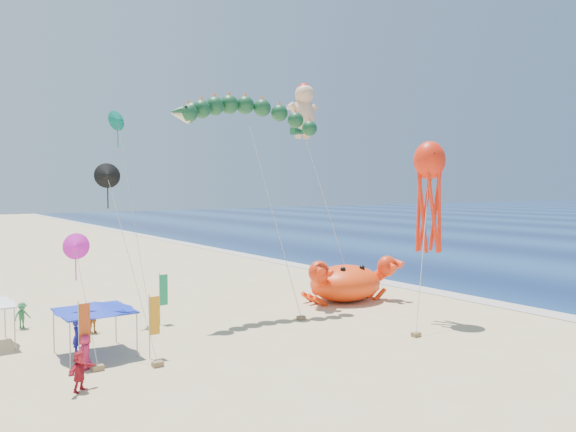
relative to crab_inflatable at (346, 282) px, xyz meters
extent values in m
plane|color=#D1B784|center=(-3.79, -2.74, -1.46)|extent=(320.00, 320.00, 0.00)
plane|color=silver|center=(8.21, -2.74, -1.45)|extent=(320.00, 320.00, 0.00)
ellipsoid|color=#FF3D0D|center=(0.00, 0.12, -0.13)|extent=(6.07, 5.22, 2.66)
sphere|color=red|center=(-2.98, -1.00, 1.06)|extent=(1.58, 1.58, 1.58)
sphere|color=black|center=(-0.84, -0.81, 1.06)|extent=(0.41, 0.41, 0.41)
sphere|color=red|center=(2.98, -1.00, 1.06)|extent=(1.58, 1.58, 1.58)
sphere|color=black|center=(0.84, -0.81, 1.06)|extent=(0.41, 0.41, 0.41)
cone|color=#103B21|center=(-12.67, 0.75, 11.56)|extent=(1.44, 1.06, 1.18)
cylinder|color=#B2B2B2|center=(-7.02, -1.01, 4.84)|extent=(1.69, 3.56, 12.30)
cube|color=olive|center=(-6.20, -2.76, -1.33)|extent=(0.50, 0.35, 0.25)
ellipsoid|color=#E6B48C|center=(0.02, 5.34, 12.62)|extent=(2.01, 1.66, 2.96)
sphere|color=#E6B48C|center=(0.02, 5.16, 14.35)|extent=(1.55, 1.55, 1.55)
ellipsoid|color=red|center=(0.02, 5.25, 14.90)|extent=(1.00, 1.00, 0.70)
cylinder|color=#B2B2B2|center=(1.10, 3.49, 5.06)|extent=(2.21, 3.76, 12.75)
cube|color=olive|center=(2.18, 1.64, -1.33)|extent=(0.50, 0.35, 0.25)
ellipsoid|color=#F9270D|center=(0.26, -7.46, 8.63)|extent=(2.07, 1.86, 2.38)
cylinder|color=#B2B2B2|center=(-1.52, -8.58, 3.32)|extent=(3.62, 2.30, 9.26)
cube|color=olive|center=(-3.31, -9.71, -1.33)|extent=(0.50, 0.35, 0.25)
cylinder|color=gray|center=(-20.65, -4.29, -0.36)|extent=(0.06, 0.06, 2.20)
cylinder|color=gray|center=(-17.47, -4.29, -0.36)|extent=(0.06, 0.06, 2.20)
cylinder|color=gray|center=(-20.65, -1.11, -0.36)|extent=(0.06, 0.06, 2.20)
cylinder|color=gray|center=(-17.47, -1.11, -0.36)|extent=(0.06, 0.06, 2.20)
cube|color=#152ABA|center=(-19.06, -2.70, 0.78)|extent=(3.42, 3.42, 0.08)
cone|color=#152ABA|center=(-19.06, -2.70, 1.02)|extent=(3.76, 3.76, 0.45)
cylinder|color=gray|center=(-22.18, 0.52, -0.36)|extent=(0.06, 0.06, 2.20)
cylinder|color=gray|center=(-22.18, 3.58, -0.36)|extent=(0.06, 0.06, 2.20)
cylinder|color=gray|center=(-17.05, -4.88, 0.14)|extent=(0.05, 0.05, 3.20)
cube|color=orange|center=(-16.77, -4.88, 0.64)|extent=(0.50, 0.04, 1.90)
cylinder|color=gray|center=(-20.33, -4.59, 0.14)|extent=(0.05, 0.05, 3.20)
cube|color=#BF4417|center=(-20.05, -4.59, 0.64)|extent=(0.50, 0.04, 1.90)
cylinder|color=gray|center=(-13.95, 1.36, 0.14)|extent=(0.05, 0.05, 3.20)
cube|color=#178D57|center=(-13.67, 1.36, 0.64)|extent=(0.50, 0.04, 1.90)
imported|color=#246E3D|center=(-21.03, 5.13, -0.67)|extent=(1.15, 0.91, 1.56)
imported|color=#221BA2|center=(-19.70, -1.78, -0.62)|extent=(0.60, 0.71, 1.66)
imported|color=#BD1E4A|center=(-20.08, -4.69, -0.65)|extent=(0.92, 0.92, 1.61)
imported|color=#BB6B21|center=(-17.93, 1.61, -0.65)|extent=(1.00, 0.57, 1.61)
imported|color=#B41C2C|center=(-21.06, -7.42, -0.62)|extent=(1.56, 1.30, 1.68)
cone|color=black|center=(-18.19, -2.37, 7.57)|extent=(1.30, 0.51, 1.32)
cylinder|color=#B2B2B2|center=(-17.94, -3.87, 3.08)|extent=(0.55, 3.04, 8.79)
cube|color=olive|center=(-17.69, -5.37, -1.33)|extent=(0.50, 0.35, 0.25)
cone|color=#0A785E|center=(-15.46, 4.07, 11.14)|extent=(1.30, 0.51, 1.32)
cylinder|color=#B2B2B2|center=(-15.21, 2.57, 4.87)|extent=(0.55, 3.04, 12.36)
cube|color=olive|center=(-14.96, 1.07, -1.33)|extent=(0.50, 0.35, 0.25)
cone|color=#EF1AC6|center=(-19.92, -2.74, 4.10)|extent=(1.30, 0.51, 1.32)
cylinder|color=#B2B2B2|center=(-19.67, -4.24, 1.35)|extent=(0.55, 3.04, 5.32)
cube|color=olive|center=(-19.42, -5.74, -1.33)|extent=(0.50, 0.35, 0.25)
camera|label=1|loc=(-27.20, -30.94, 6.98)|focal=35.00mm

